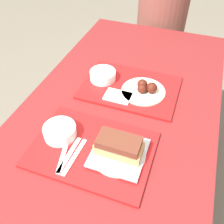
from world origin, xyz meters
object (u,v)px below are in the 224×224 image
object	(u,v)px
tray_near	(92,149)
bowl_coleslaw_far	(103,75)
tray_far	(130,88)
person_seated_across	(162,17)
bowl_coleslaw_near	(60,131)
brisket_sandwich_plate	(119,149)
wings_plate_far	(145,89)

from	to	relation	value
tray_near	bowl_coleslaw_far	size ratio (longest dim) A/B	3.53
tray_far	person_seated_across	distance (m)	0.90
bowl_coleslaw_far	tray_far	bearing A→B (deg)	-4.65
bowl_coleslaw_near	bowl_coleslaw_far	size ratio (longest dim) A/B	1.00
brisket_sandwich_plate	bowl_coleslaw_far	bearing A→B (deg)	118.48
tray_far	bowl_coleslaw_far	distance (m)	0.15
bowl_coleslaw_near	brisket_sandwich_plate	world-z (taller)	brisket_sandwich_plate
brisket_sandwich_plate	person_seated_across	bearing A→B (deg)	94.65
brisket_sandwich_plate	wings_plate_far	xyz separation A→B (m)	(-0.00, 0.38, -0.02)
bowl_coleslaw_near	bowl_coleslaw_far	bearing A→B (deg)	86.74
tray_far	person_seated_across	xyz separation A→B (m)	(-0.03, 0.90, -0.02)
tray_far	brisket_sandwich_plate	xyz separation A→B (m)	(0.08, -0.40, 0.04)
bowl_coleslaw_near	brisket_sandwich_plate	size ratio (longest dim) A/B	0.64
tray_far	bowl_coleslaw_near	size ratio (longest dim) A/B	3.53
bowl_coleslaw_near	tray_far	bearing A→B (deg)	66.38
brisket_sandwich_plate	person_seated_across	xyz separation A→B (m)	(-0.11, 1.30, -0.06)
tray_far	wings_plate_far	bearing A→B (deg)	-12.54
bowl_coleslaw_near	person_seated_across	size ratio (longest dim) A/B	0.18
bowl_coleslaw_near	brisket_sandwich_plate	bearing A→B (deg)	-2.60
bowl_coleslaw_near	wings_plate_far	xyz separation A→B (m)	(0.24, 0.37, -0.01)
person_seated_across	wings_plate_far	bearing A→B (deg)	-83.60
tray_near	bowl_coleslaw_near	bearing A→B (deg)	173.17
wings_plate_far	person_seated_across	world-z (taller)	person_seated_across
tray_far	person_seated_across	size ratio (longest dim) A/B	0.63
tray_near	tray_far	bearing A→B (deg)	86.14
brisket_sandwich_plate	tray_far	bearing A→B (deg)	100.80
bowl_coleslaw_near	person_seated_across	bearing A→B (deg)	83.85
bowl_coleslaw_near	brisket_sandwich_plate	distance (m)	0.24
bowl_coleslaw_near	tray_near	bearing A→B (deg)	-6.83
tray_near	wings_plate_far	world-z (taller)	wings_plate_far
wings_plate_far	person_seated_across	bearing A→B (deg)	96.40
tray_near	person_seated_across	size ratio (longest dim) A/B	0.63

